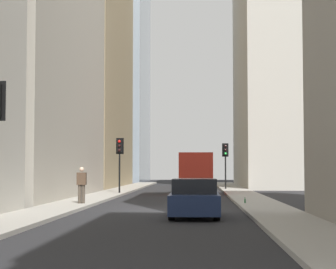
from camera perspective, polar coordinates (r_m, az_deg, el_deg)
ground_plane at (r=25.80m, az=-0.50°, el=-7.28°), size 135.00×135.00×0.00m
sidewalk_right at (r=26.45m, az=-10.35°, el=-6.98°), size 90.00×2.20×0.14m
sidewalk_left at (r=25.93m, az=9.55°, el=-7.06°), size 90.00×2.20×0.14m
building_left_far at (r=59.54m, az=11.73°, el=8.59°), size 19.57×10.00×27.99m
building_right_far at (r=57.01m, az=-9.56°, el=8.76°), size 19.37×10.00×27.33m
delivery_truck at (r=41.65m, az=2.73°, el=-3.76°), size 6.46×2.25×2.84m
sedan_navy at (r=21.74m, az=2.58°, el=-6.27°), size 4.30×1.78×1.42m
traffic_light_midblock at (r=48.35m, az=5.58°, el=-2.02°), size 0.43×0.52×3.71m
traffic_light_far_junction at (r=40.18m, az=-4.71°, el=-1.74°), size 0.43×0.52×3.73m
pedestrian at (r=28.24m, az=-8.37°, el=-4.71°), size 0.26×0.44×1.72m
discarded_bottle at (r=28.46m, az=7.46°, el=-6.38°), size 0.07×0.07×0.27m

